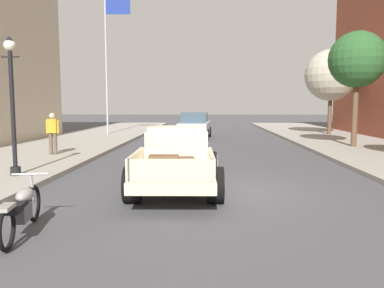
{
  "coord_description": "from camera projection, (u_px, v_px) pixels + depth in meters",
  "views": [
    {
      "loc": [
        -0.18,
        -9.49,
        2.15
      ],
      "look_at": [
        -0.62,
        1.56,
        1.0
      ],
      "focal_mm": 36.01,
      "sensor_mm": 36.0,
      "label": 1
    }
  ],
  "objects": [
    {
      "name": "ground_plane",
      "position": [
        214.0,
        190.0,
        9.65
      ],
      "size": [
        140.0,
        140.0,
        0.0
      ],
      "primitive_type": "plane",
      "color": "#47474C"
    },
    {
      "name": "hotrod_truck_cream",
      "position": [
        177.0,
        158.0,
        9.91
      ],
      "size": [
        2.3,
        4.99,
        1.58
      ],
      "color": "beige",
      "rests_on": "ground"
    },
    {
      "name": "motorcycle_parked",
      "position": [
        22.0,
        208.0,
        6.32
      ],
      "size": [
        0.64,
        2.1,
        0.93
      ],
      "color": "black",
      "rests_on": "ground"
    },
    {
      "name": "car_background_white",
      "position": [
        195.0,
        126.0,
        24.05
      ],
      "size": [
        2.07,
        4.4,
        1.65
      ],
      "color": "silver",
      "rests_on": "ground"
    },
    {
      "name": "pedestrian_sidewalk_left",
      "position": [
        53.0,
        131.0,
        15.24
      ],
      "size": [
        0.53,
        0.22,
        1.65
      ],
      "color": "brown",
      "rests_on": "sidewalk_left"
    },
    {
      "name": "street_lamp_near",
      "position": [
        12.0,
        96.0,
        10.63
      ],
      "size": [
        0.5,
        0.32,
        3.85
      ],
      "color": "black",
      "rests_on": "sidewalk_left"
    },
    {
      "name": "flagpole",
      "position": [
        109.0,
        49.0,
        25.39
      ],
      "size": [
        1.74,
        0.16,
        9.16
      ],
      "color": "#B2B2B7",
      "rests_on": "sidewalk_left"
    },
    {
      "name": "street_tree_second",
      "position": [
        357.0,
        60.0,
        17.87
      ],
      "size": [
        2.61,
        2.61,
        5.37
      ],
      "color": "brown",
      "rests_on": "sidewalk_right"
    },
    {
      "name": "street_tree_third",
      "position": [
        331.0,
        75.0,
        25.31
      ],
      "size": [
        3.39,
        3.39,
        5.6
      ],
      "color": "brown",
      "rests_on": "sidewalk_right"
    }
  ]
}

